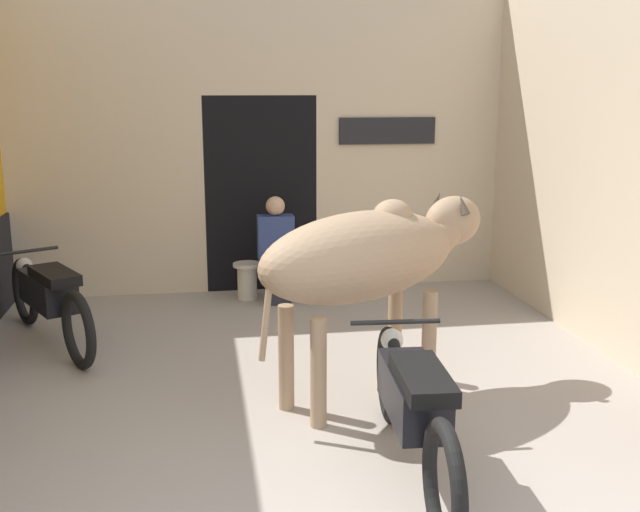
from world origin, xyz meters
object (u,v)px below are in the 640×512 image
object	(u,v)px
cow	(372,256)
shopkeeper_seated	(276,247)
motorcycle_far	(49,297)
plastic_stool	(247,280)
motorcycle_near	(413,403)

from	to	relation	value
cow	shopkeeper_seated	distance (m)	2.66
shopkeeper_seated	motorcycle_far	bearing A→B (deg)	-153.62
cow	motorcycle_far	bearing A→B (deg)	148.72
cow	plastic_stool	xyz separation A→B (m)	(-0.72, 2.72, -0.84)
cow	shopkeeper_seated	world-z (taller)	cow
cow	plastic_stool	world-z (taller)	cow
motorcycle_near	motorcycle_far	distance (m)	3.69
cow	motorcycle_near	bearing A→B (deg)	-90.98
motorcycle_near	motorcycle_far	size ratio (longest dim) A/B	1.11
cow	motorcycle_near	world-z (taller)	cow
shopkeeper_seated	plastic_stool	size ratio (longest dim) A/B	2.84
shopkeeper_seated	plastic_stool	xyz separation A→B (m)	(-0.30, 0.13, -0.37)
motorcycle_near	plastic_stool	world-z (taller)	motorcycle_near
motorcycle_far	cow	bearing A→B (deg)	-31.28
cow	shopkeeper_seated	bearing A→B (deg)	99.22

